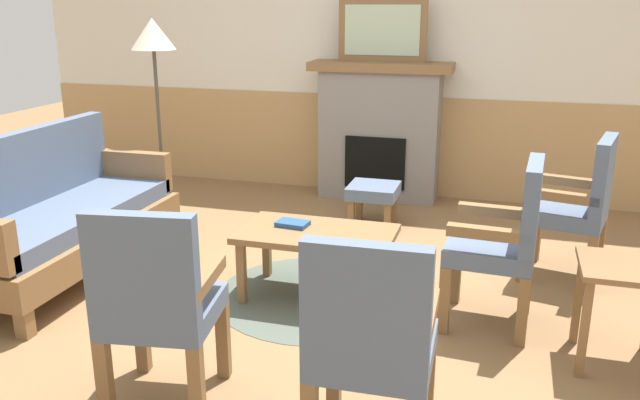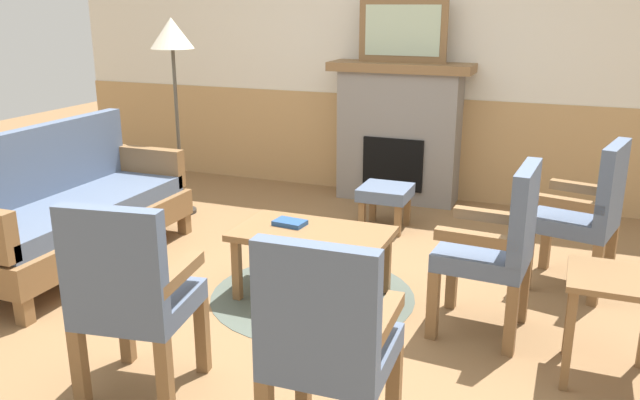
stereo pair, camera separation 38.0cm
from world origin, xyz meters
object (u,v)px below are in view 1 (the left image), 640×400
Objects in this scene: fireplace at (380,130)px; side_table at (623,286)px; armchair_front_left at (370,338)px; couch at (62,218)px; framed_picture at (382,30)px; coffee_table at (317,239)px; armchair_by_window_left at (579,202)px; footstool at (373,194)px; floor_lamp_by_couch at (154,47)px; armchair_front_center at (156,300)px; book_on_table at (293,224)px; armchair_near_fireplace at (505,237)px.

fireplace is 2.36× the size of side_table.
armchair_front_left is (0.70, -3.70, -0.11)m from fireplace.
couch is (-1.70, -2.42, -0.26)m from fireplace.
coffee_table is at bearing -88.39° from framed_picture.
armchair_by_window_left is at bearing -43.25° from framed_picture.
armchair_front_left reaches higher than footstool.
framed_picture reaches higher than armchair_by_window_left.
fireplace is at bearing 136.76° from armchair_by_window_left.
couch and armchair_by_window_left have the same top height.
couch and armchair_front_left have the same top height.
armchair_front_center is at bearing -61.09° from floor_lamp_by_couch.
footstool is at bearing -81.50° from fireplace.
side_table is (1.07, 1.06, -0.10)m from armchair_front_left.
armchair_front_left is at bearing -79.30° from fireplace.
armchair_front_center is (-0.41, -2.76, 0.25)m from footstool.
book_on_table is 0.20× the size of armchair_near_fireplace.
book_on_table is 0.20× the size of armchair_front_center.
framed_picture is 2.50m from book_on_table.
coffee_table is 1.75× the size of side_table.
coffee_table is at bearing -92.60° from footstool.
fireplace reaches higher than armchair_front_center.
book_on_table is (1.59, 0.17, 0.06)m from couch.
armchair_by_window_left is at bearing 47.27° from armchair_front_center.
armchair_near_fireplace is 0.94m from armchair_by_window_left.
fireplace is at bearing 87.19° from book_on_table.
book_on_table is at bearing -158.18° from armchair_by_window_left.
couch is at bearing -125.14° from framed_picture.
framed_picture is at bearing 87.19° from book_on_table.
footstool is 0.24× the size of floor_lamp_by_couch.
side_table is (1.77, -2.64, -1.13)m from framed_picture.
armchair_by_window_left is 2.35m from armchair_front_left.
coffee_table is 4.86× the size of book_on_table.
footstool is 2.15m from floor_lamp_by_couch.
couch is 4.50× the size of footstool.
armchair_front_center is (-1.92, -2.08, 0.00)m from armchair_by_window_left.
framed_picture reaches higher than book_on_table.
book_on_table reaches higher than coffee_table.
floor_lamp_by_couch is (-2.36, 2.58, 0.91)m from armchair_front_left.
armchair_by_window_left reaches higher than coffee_table.
coffee_table is 0.98× the size of armchair_near_fireplace.
armchair_near_fireplace is at bearing -5.15° from book_on_table.
framed_picture is 2.57m from coffee_table.
armchair_front_center is at bearing -104.59° from coffee_table.
armchair_front_left is 1.00× the size of armchair_front_center.
armchair_near_fireplace and armchair_front_left have the same top height.
armchair_by_window_left is (1.57, 0.75, 0.15)m from coffee_table.
couch is 1.87m from armchair_front_center.
side_table is (0.13, -1.10, -0.10)m from armchair_by_window_left.
coffee_table is (0.06, -2.29, -1.17)m from framed_picture.
coffee_table is at bearing 176.51° from armchair_near_fireplace.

